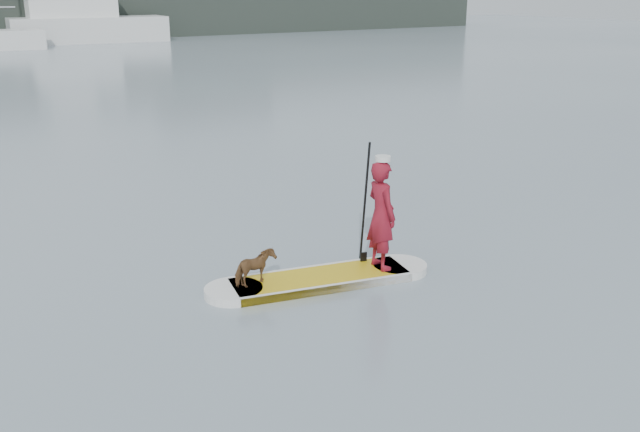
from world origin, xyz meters
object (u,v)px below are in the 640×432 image
paddler (381,215)px  motor_yacht_a (81,16)px  paddleboard (320,279)px  dog (255,268)px

paddler → motor_yacht_a: motor_yacht_a is taller
paddleboard → paddler: bearing=-0.0°
dog → motor_yacht_a: bearing=-22.5°
dog → paddler: bearing=-112.4°
paddleboard → dog: dog is taller
paddleboard → motor_yacht_a: motor_yacht_a is taller
paddler → motor_yacht_a: (8.15, 46.98, 0.95)m
paddleboard → dog: bearing=-180.0°
paddleboard → motor_yacht_a: (9.06, 46.79, 1.80)m
paddleboard → paddler: size_ratio=2.06×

